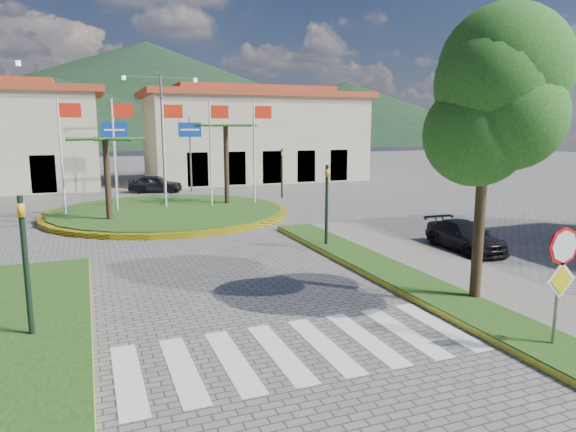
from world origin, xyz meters
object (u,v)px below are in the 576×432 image
object	(u,v)px
car_dark_b	(233,175)
roundabout_island	(168,211)
stop_sign	(561,268)
car_dark_a	(156,184)
deciduous_tree	(487,103)
car_side_right	(465,236)

from	to	relation	value
car_dark_b	roundabout_island	bearing A→B (deg)	165.08
stop_sign	car_dark_a	size ratio (longest dim) A/B	0.72
stop_sign	deciduous_tree	distance (m)	4.59
stop_sign	car_dark_b	bearing A→B (deg)	85.96
roundabout_island	car_dark_a	world-z (taller)	roundabout_island
car_side_right	roundabout_island	bearing A→B (deg)	130.59
deciduous_tree	car_dark_a	distance (m)	27.65
deciduous_tree	car_dark_b	world-z (taller)	deciduous_tree
car_dark_a	car_dark_b	world-z (taller)	car_dark_b
stop_sign	car_side_right	size ratio (longest dim) A/B	0.72
roundabout_island	car_dark_b	xyz separation A→B (m)	(7.26, 13.37, 0.51)
deciduous_tree	car_side_right	bearing A→B (deg)	52.20
stop_sign	car_side_right	world-z (taller)	stop_sign
car_dark_b	car_side_right	bearing A→B (deg)	-161.94
roundabout_island	car_dark_a	bearing A→B (deg)	86.44
stop_sign	deciduous_tree	size ratio (longest dim) A/B	0.39
deciduous_tree	roundabout_island	bearing A→B (deg)	107.91
car_dark_b	stop_sign	bearing A→B (deg)	-170.48
car_dark_a	car_side_right	bearing A→B (deg)	-138.43
car_dark_a	car_side_right	xyz separation A→B (m)	(8.65, -21.97, -0.09)
roundabout_island	car_dark_a	distance (m)	9.86
car_dark_a	car_dark_b	distance (m)	7.53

